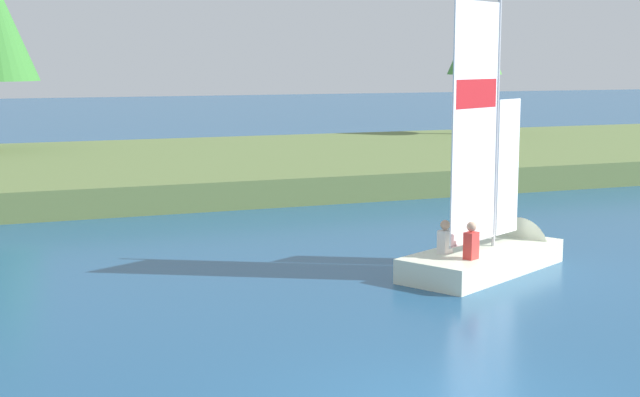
# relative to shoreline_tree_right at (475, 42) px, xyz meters

# --- Properties ---
(shore_bank) EXTENTS (80.00, 15.35, 0.85)m
(shore_bank) POSITION_rel_shoreline_tree_right_xyz_m (-17.41, -4.89, -4.72)
(shore_bank) COLOR #5B703D
(shore_bank) RESTS_ON ground
(shoreline_tree_right) EXTENTS (2.57, 2.57, 5.87)m
(shoreline_tree_right) POSITION_rel_shoreline_tree_right_xyz_m (0.00, 0.00, 0.00)
(shoreline_tree_right) COLOR brown
(shoreline_tree_right) RESTS_ON shore_bank
(sailboat) EXTENTS (4.75, 3.45, 6.43)m
(sailboat) POSITION_rel_shoreline_tree_right_xyz_m (-12.17, -21.73, -4.71)
(sailboat) COLOR silver
(sailboat) RESTS_ON ground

